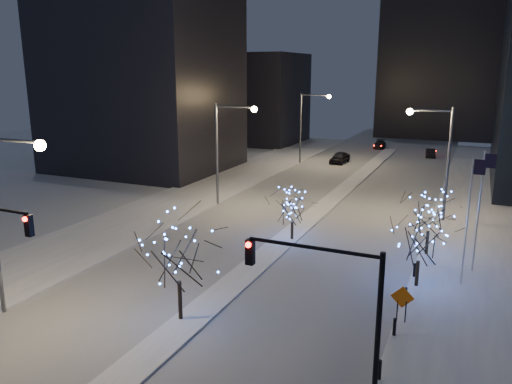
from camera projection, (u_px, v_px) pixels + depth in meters
The scene contains 23 objects.
ground at pixel (128, 375), 21.92m from camera, with size 160.00×160.00×0.00m, color silver.
road at pixel (336, 196), 52.99m from camera, with size 20.00×130.00×0.02m, color #A8ADB7.
median at pixel (323, 207), 48.53m from camera, with size 2.00×80.00×0.15m, color white.
east_sidewalk at pixel (495, 267), 33.74m from camera, with size 10.00×90.00×0.15m, color white.
west_sidewalk at pixel (142, 217), 45.18m from camera, with size 8.00×90.00×0.15m, color white.
filler_west_near at pixel (142, 78), 65.63m from camera, with size 22.00×18.00×24.00m, color black.
filler_west_far at pixel (251, 98), 92.42m from camera, with size 18.00×16.00×16.00m, color black.
horizon_block at pixel (449, 28), 96.23m from camera, with size 24.00×14.00×42.00m, color black.
street_lamp_w_near at pixel (4, 201), 25.68m from camera, with size 4.40×0.56×10.00m.
street_lamp_w_mid at pixel (226, 140), 47.87m from camera, with size 4.40×0.56×10.00m.
street_lamp_w_far at pixel (308, 118), 70.06m from camera, with size 4.40×0.56×10.00m.
street_lamp_east at pixel (438, 149), 43.04m from camera, with size 3.90×0.56×10.00m.
traffic_signal_east at pixel (336, 304), 18.15m from camera, with size 5.26×0.43×7.00m.
flagpoles at pixel (475, 207), 30.82m from camera, with size 1.35×2.60×8.00m.
bollards at pixel (400, 310), 26.63m from camera, with size 0.16×12.16×0.90m.
car_near at pixel (340, 158), 71.81m from camera, with size 1.92×4.77×1.63m, color black.
car_mid at pixel (430, 153), 77.01m from camera, with size 1.40×4.01×1.32m, color black.
car_far at pixel (380, 144), 85.64m from camera, with size 1.83×4.51×1.31m, color black.
holiday_tree_median_near at pixel (178, 251), 25.74m from camera, with size 5.84×5.84×5.80m.
holiday_tree_median_far at pixel (293, 207), 38.62m from camera, with size 4.34×4.34×4.09m.
holiday_tree_plaza_near at pixel (420, 240), 30.03m from camera, with size 4.15×4.15×4.63m.
holiday_tree_plaza_far at pixel (430, 214), 35.33m from camera, with size 4.55×4.55×4.60m.
construction_sign at pixel (402, 300), 26.02m from camera, with size 1.22×0.09×2.01m.
Camera 1 is at (13.04, -15.41, 13.04)m, focal length 35.00 mm.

